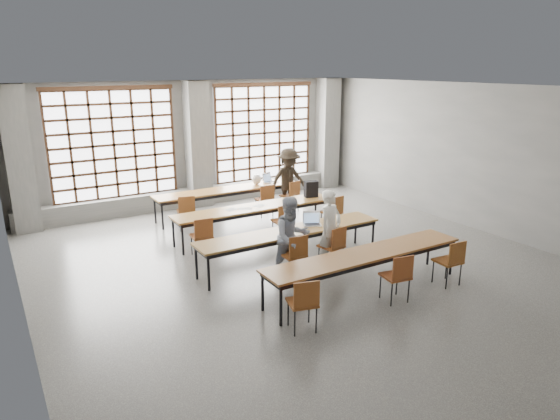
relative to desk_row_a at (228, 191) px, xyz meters
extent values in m
plane|color=#4C4C4A|center=(-0.26, -3.87, -0.66)|extent=(11.00, 11.00, 0.00)
plane|color=silver|center=(-0.26, -3.87, 2.84)|extent=(11.00, 11.00, 0.00)
plane|color=#5A5A57|center=(-0.26, 1.63, 1.09)|extent=(10.00, 0.00, 10.00)
plane|color=#5A5A57|center=(-5.26, -3.87, 1.09)|extent=(0.00, 11.00, 11.00)
plane|color=#5A5A57|center=(4.74, -3.87, 1.09)|extent=(0.00, 11.00, 11.00)
cube|color=#5C5C59|center=(-4.76, 1.35, 1.09)|extent=(0.60, 0.55, 3.50)
cube|color=#5C5C59|center=(-0.26, 1.35, 1.09)|extent=(0.60, 0.55, 3.50)
cube|color=#5C5C59|center=(4.24, 1.35, 1.09)|extent=(0.60, 0.55, 3.50)
cube|color=white|center=(-2.51, 1.61, 1.24)|extent=(3.20, 0.02, 2.80)
cube|color=black|center=(-2.51, 1.53, 1.24)|extent=(3.20, 0.05, 2.80)
cube|color=black|center=(-2.51, 1.53, -0.21)|extent=(3.32, 0.07, 0.10)
cube|color=black|center=(-2.51, 1.53, 2.69)|extent=(3.32, 0.07, 0.10)
cube|color=white|center=(1.99, 1.61, 1.24)|extent=(3.20, 0.02, 2.80)
cube|color=black|center=(1.99, 1.53, 1.24)|extent=(3.20, 0.05, 2.80)
cube|color=black|center=(1.99, 1.53, -0.21)|extent=(3.32, 0.07, 0.10)
cube|color=black|center=(1.99, 1.53, 2.69)|extent=(3.32, 0.07, 0.10)
cube|color=#5C5C59|center=(-0.26, 1.43, -0.41)|extent=(9.80, 0.35, 0.50)
cube|color=brown|center=(0.00, 0.00, 0.05)|extent=(4.00, 0.70, 0.04)
cube|color=black|center=(0.00, 0.00, -0.01)|extent=(3.90, 0.64, 0.08)
cylinder|color=black|center=(-1.92, -0.29, -0.32)|extent=(0.05, 0.05, 0.69)
cylinder|color=black|center=(-1.92, 0.29, -0.32)|extent=(0.05, 0.05, 0.69)
cylinder|color=black|center=(1.92, -0.29, -0.32)|extent=(0.05, 0.05, 0.69)
cylinder|color=black|center=(1.92, 0.29, -0.32)|extent=(0.05, 0.05, 0.69)
cube|color=brown|center=(-0.18, -1.89, 0.05)|extent=(4.00, 0.70, 0.04)
cube|color=black|center=(-0.18, -1.89, -0.01)|extent=(3.90, 0.64, 0.08)
cylinder|color=black|center=(-2.10, -2.18, -0.32)|extent=(0.05, 0.05, 0.69)
cylinder|color=black|center=(-2.10, -1.60, -0.32)|extent=(0.05, 0.05, 0.69)
cylinder|color=black|center=(1.74, -2.18, -0.32)|extent=(0.05, 0.05, 0.69)
cylinder|color=black|center=(1.74, -1.60, -0.32)|extent=(0.05, 0.05, 0.69)
cube|color=brown|center=(-0.41, -3.79, 0.05)|extent=(4.00, 0.70, 0.04)
cube|color=black|center=(-0.41, -3.79, -0.01)|extent=(3.90, 0.64, 0.08)
cylinder|color=black|center=(-2.33, -4.08, -0.32)|extent=(0.05, 0.05, 0.69)
cylinder|color=black|center=(-2.33, -3.50, -0.32)|extent=(0.05, 0.05, 0.69)
cylinder|color=black|center=(1.51, -4.08, -0.32)|extent=(0.05, 0.05, 0.69)
cylinder|color=black|center=(1.51, -3.50, -0.32)|extent=(0.05, 0.05, 0.69)
cube|color=brown|center=(0.05, -5.53, 0.05)|extent=(4.00, 0.70, 0.04)
cube|color=black|center=(0.05, -5.53, -0.01)|extent=(3.90, 0.64, 0.08)
cylinder|color=black|center=(-1.87, -5.82, -0.32)|extent=(0.05, 0.05, 0.69)
cylinder|color=black|center=(-1.87, -5.24, -0.32)|extent=(0.05, 0.05, 0.69)
cylinder|color=black|center=(1.97, -5.82, -0.32)|extent=(0.05, 0.05, 0.69)
cylinder|color=black|center=(1.97, -5.24, -0.32)|extent=(0.05, 0.05, 0.69)
cube|color=brown|center=(-1.40, -0.55, -0.21)|extent=(0.51, 0.51, 0.04)
cube|color=brown|center=(-1.45, -0.74, 0.02)|extent=(0.40, 0.13, 0.40)
cylinder|color=black|center=(-1.40, -0.55, -0.44)|extent=(0.02, 0.02, 0.45)
cube|color=brown|center=(0.80, -0.55, -0.21)|extent=(0.45, 0.45, 0.04)
cube|color=brown|center=(0.79, -0.75, 0.02)|extent=(0.40, 0.06, 0.40)
cylinder|color=black|center=(0.80, -0.55, -0.44)|extent=(0.02, 0.02, 0.45)
cube|color=brown|center=(1.60, -0.55, -0.21)|extent=(0.50, 0.50, 0.04)
cube|color=brown|center=(1.64, -0.75, 0.02)|extent=(0.40, 0.12, 0.40)
cylinder|color=black|center=(1.60, -0.55, -0.44)|extent=(0.02, 0.02, 0.45)
cube|color=brown|center=(-1.78, -2.44, -0.21)|extent=(0.46, 0.46, 0.04)
cube|color=brown|center=(-1.80, -2.64, 0.02)|extent=(0.40, 0.07, 0.40)
cylinder|color=black|center=(-1.78, -2.44, -0.44)|extent=(0.02, 0.02, 0.45)
cube|color=brown|center=(0.22, -2.44, -0.21)|extent=(0.46, 0.46, 0.04)
cube|color=brown|center=(0.20, -2.64, 0.02)|extent=(0.40, 0.07, 0.40)
cylinder|color=black|center=(0.22, -2.44, -0.44)|extent=(0.02, 0.02, 0.45)
cube|color=brown|center=(1.62, -2.44, -0.21)|extent=(0.47, 0.47, 0.04)
cube|color=brown|center=(1.64, -2.64, 0.02)|extent=(0.40, 0.08, 0.40)
cylinder|color=black|center=(1.62, -2.44, -0.44)|extent=(0.02, 0.02, 0.45)
cube|color=brown|center=(-0.71, -4.34, -0.21)|extent=(0.43, 0.43, 0.04)
cube|color=brown|center=(-0.71, -4.54, 0.02)|extent=(0.40, 0.04, 0.40)
cylinder|color=black|center=(-0.71, -4.34, -0.44)|extent=(0.02, 0.02, 0.45)
cube|color=brown|center=(0.19, -4.34, -0.21)|extent=(0.49, 0.49, 0.04)
cube|color=brown|center=(0.23, -4.54, 0.02)|extent=(0.40, 0.10, 0.40)
cylinder|color=black|center=(0.19, -4.34, -0.44)|extent=(0.02, 0.02, 0.45)
cube|color=brown|center=(-1.65, -6.08, -0.21)|extent=(0.52, 0.52, 0.04)
cube|color=brown|center=(-1.71, -6.27, 0.02)|extent=(0.39, 0.13, 0.40)
cylinder|color=black|center=(-1.65, -6.08, -0.44)|extent=(0.02, 0.02, 0.45)
cube|color=brown|center=(0.25, -6.08, -0.21)|extent=(0.48, 0.48, 0.04)
cube|color=brown|center=(0.21, -6.28, 0.02)|extent=(0.40, 0.09, 0.40)
cylinder|color=black|center=(0.25, -6.08, -0.44)|extent=(0.02, 0.02, 0.45)
cube|color=brown|center=(1.55, -6.08, -0.21)|extent=(0.44, 0.44, 0.04)
cube|color=brown|center=(1.54, -6.28, 0.02)|extent=(0.40, 0.05, 0.40)
cylinder|color=black|center=(1.55, -6.08, -0.44)|extent=(0.02, 0.02, 0.45)
imported|color=silver|center=(0.19, -4.29, 0.13)|extent=(0.67, 0.54, 1.58)
imported|color=#19284B|center=(-0.71, -4.29, 0.12)|extent=(0.78, 0.61, 1.57)
imported|color=black|center=(1.60, -0.50, 0.21)|extent=(1.14, 0.67, 1.75)
cube|color=#BBBCC1|center=(0.14, -3.74, 0.08)|extent=(0.44, 0.39, 0.02)
cube|color=black|center=(0.14, -3.75, 0.09)|extent=(0.35, 0.29, 0.00)
cube|color=#BBBCC1|center=(0.20, -3.62, 0.20)|extent=(0.35, 0.22, 0.26)
cube|color=#83A9E3|center=(0.20, -3.63, 0.17)|extent=(0.30, 0.18, 0.21)
cube|color=#AAAAAF|center=(1.35, 0.05, 0.08)|extent=(0.43, 0.38, 0.02)
cube|color=black|center=(1.35, 0.04, 0.09)|extent=(0.35, 0.28, 0.00)
cube|color=#AAAAAF|center=(1.29, 0.18, 0.20)|extent=(0.36, 0.21, 0.26)
cube|color=#83A7E2|center=(1.30, 0.17, 0.17)|extent=(0.30, 0.17, 0.21)
ellipsoid|color=silver|center=(0.54, -3.81, 0.08)|extent=(0.11, 0.08, 0.04)
cube|color=#287C3B|center=(-0.46, -3.71, 0.11)|extent=(0.26, 0.12, 0.09)
cube|color=black|center=(-0.23, -3.89, 0.07)|extent=(0.14, 0.08, 0.01)
cube|color=silver|center=(-0.78, -1.84, 0.07)|extent=(0.35, 0.30, 0.00)
cube|color=white|center=(-0.48, -1.94, 0.07)|extent=(0.35, 0.31, 0.00)
cube|color=white|center=(-0.08, -1.89, 0.07)|extent=(0.36, 0.31, 0.00)
cube|color=black|center=(1.42, -1.84, 0.27)|extent=(0.36, 0.28, 0.40)
ellipsoid|color=silver|center=(0.90, 0.05, 0.21)|extent=(0.26, 0.21, 0.29)
cube|color=maroon|center=(-1.65, -6.08, -0.16)|extent=(0.22, 0.15, 0.06)
camera|label=1|loc=(-5.48, -11.77, 3.25)|focal=32.00mm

